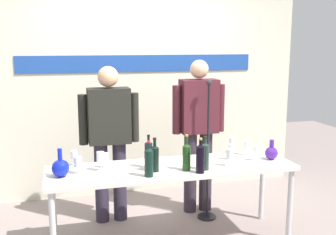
{
  "coord_description": "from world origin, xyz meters",
  "views": [
    {
      "loc": [
        -0.97,
        -3.4,
        1.85
      ],
      "look_at": [
        0.0,
        0.15,
        1.18
      ],
      "focal_mm": 43.19,
      "sensor_mm": 36.0,
      "label": 1
    }
  ],
  "objects_px": {
    "wine_glass_left_0": "(78,162)",
    "microphone_stand": "(207,173)",
    "display_table": "(172,173)",
    "wine_bottle_4": "(200,158)",
    "presenter_left": "(110,134)",
    "wine_bottle_5": "(149,161)",
    "wine_bottle_0": "(187,156)",
    "wine_bottle_1": "(155,157)",
    "wine_glass_right_3": "(247,145)",
    "wine_glass_left_3": "(106,157)",
    "wine_bottle_2": "(149,153)",
    "wine_glass_right_1": "(232,148)",
    "wine_glass_left_2": "(74,155)",
    "decanter_blue_right": "(271,153)",
    "presenter_right": "(199,127)",
    "wine_glass_right_0": "(232,142)",
    "wine_glass_right_4": "(230,154)",
    "wine_glass_right_2": "(257,150)",
    "wine_glass_left_1": "(100,157)",
    "decanter_blue_left": "(61,168)",
    "wine_bottle_3": "(205,155)"
  },
  "relations": [
    {
      "from": "wine_glass_left_0",
      "to": "microphone_stand",
      "type": "distance_m",
      "value": 1.46
    },
    {
      "from": "display_table",
      "to": "microphone_stand",
      "type": "bearing_deg",
      "value": 40.78
    },
    {
      "from": "display_table",
      "to": "wine_bottle_4",
      "type": "xyz_separation_m",
      "value": [
        0.18,
        -0.25,
        0.2
      ]
    },
    {
      "from": "presenter_left",
      "to": "wine_bottle_5",
      "type": "height_order",
      "value": "presenter_left"
    },
    {
      "from": "wine_bottle_0",
      "to": "wine_bottle_1",
      "type": "bearing_deg",
      "value": 172.23
    },
    {
      "from": "wine_glass_right_3",
      "to": "wine_glass_left_3",
      "type": "bearing_deg",
      "value": -177.86
    },
    {
      "from": "wine_glass_left_0",
      "to": "microphone_stand",
      "type": "relative_size",
      "value": 0.1
    },
    {
      "from": "wine_bottle_5",
      "to": "wine_glass_left_0",
      "type": "distance_m",
      "value": 0.62
    },
    {
      "from": "wine_bottle_2",
      "to": "wine_glass_right_1",
      "type": "relative_size",
      "value": 1.96
    },
    {
      "from": "wine_bottle_0",
      "to": "wine_glass_right_3",
      "type": "xyz_separation_m",
      "value": [
        0.73,
        0.31,
        -0.02
      ]
    },
    {
      "from": "wine_glass_left_2",
      "to": "wine_bottle_5",
      "type": "bearing_deg",
      "value": -39.16
    },
    {
      "from": "wine_bottle_0",
      "to": "wine_glass_left_2",
      "type": "bearing_deg",
      "value": 157.46
    },
    {
      "from": "decanter_blue_right",
      "to": "presenter_right",
      "type": "xyz_separation_m",
      "value": [
        -0.49,
        0.7,
        0.14
      ]
    },
    {
      "from": "wine_glass_right_0",
      "to": "wine_glass_right_4",
      "type": "bearing_deg",
      "value": -117.29
    },
    {
      "from": "display_table",
      "to": "microphone_stand",
      "type": "height_order",
      "value": "microphone_stand"
    },
    {
      "from": "wine_bottle_5",
      "to": "wine_glass_right_2",
      "type": "distance_m",
      "value": 1.11
    },
    {
      "from": "presenter_left",
      "to": "wine_glass_left_2",
      "type": "xyz_separation_m",
      "value": [
        -0.37,
        -0.41,
        -0.08
      ]
    },
    {
      "from": "display_table",
      "to": "wine_bottle_0",
      "type": "height_order",
      "value": "wine_bottle_0"
    },
    {
      "from": "decanter_blue_right",
      "to": "wine_glass_left_1",
      "type": "distance_m",
      "value": 1.62
    },
    {
      "from": "wine_bottle_0",
      "to": "wine_glass_right_4",
      "type": "height_order",
      "value": "wine_bottle_0"
    },
    {
      "from": "display_table",
      "to": "decanter_blue_right",
      "type": "bearing_deg",
      "value": -2.33
    },
    {
      "from": "wine_glass_left_1",
      "to": "wine_glass_right_1",
      "type": "xyz_separation_m",
      "value": [
        1.25,
        0.01,
        -0.01
      ]
    },
    {
      "from": "wine_glass_left_2",
      "to": "display_table",
      "type": "bearing_deg",
      "value": -16.31
    },
    {
      "from": "presenter_left",
      "to": "wine_glass_left_1",
      "type": "height_order",
      "value": "presenter_left"
    },
    {
      "from": "decanter_blue_left",
      "to": "wine_bottle_2",
      "type": "relative_size",
      "value": 0.81
    },
    {
      "from": "presenter_left",
      "to": "wine_glass_left_1",
      "type": "relative_size",
      "value": 9.56
    },
    {
      "from": "display_table",
      "to": "presenter_left",
      "type": "bearing_deg",
      "value": 126.2
    },
    {
      "from": "decanter_blue_right",
      "to": "wine_bottle_2",
      "type": "relative_size",
      "value": 0.64
    },
    {
      "from": "wine_glass_right_2",
      "to": "wine_glass_right_3",
      "type": "height_order",
      "value": "wine_glass_right_3"
    },
    {
      "from": "wine_bottle_4",
      "to": "decanter_blue_left",
      "type": "bearing_deg",
      "value": 169.76
    },
    {
      "from": "presenter_left",
      "to": "wine_bottle_4",
      "type": "bearing_deg",
      "value": -53.98
    },
    {
      "from": "wine_bottle_2",
      "to": "wine_glass_right_2",
      "type": "relative_size",
      "value": 2.1
    },
    {
      "from": "decanter_blue_right",
      "to": "presenter_right",
      "type": "height_order",
      "value": "presenter_right"
    },
    {
      "from": "wine_glass_left_1",
      "to": "wine_glass_right_0",
      "type": "xyz_separation_m",
      "value": [
        1.35,
        0.23,
        -0.01
      ]
    },
    {
      "from": "wine_bottle_1",
      "to": "wine_glass_left_1",
      "type": "relative_size",
      "value": 1.76
    },
    {
      "from": "wine_bottle_5",
      "to": "wine_glass_right_2",
      "type": "xyz_separation_m",
      "value": [
        1.09,
        0.19,
        -0.03
      ]
    },
    {
      "from": "wine_bottle_0",
      "to": "wine_bottle_3",
      "type": "distance_m",
      "value": 0.16
    },
    {
      "from": "wine_bottle_1",
      "to": "wine_bottle_5",
      "type": "xyz_separation_m",
      "value": [
        -0.08,
        -0.12,
        0.0
      ]
    },
    {
      "from": "presenter_left",
      "to": "wine_glass_left_1",
      "type": "bearing_deg",
      "value": -104.28
    },
    {
      "from": "display_table",
      "to": "decanter_blue_left",
      "type": "distance_m",
      "value": 0.99
    },
    {
      "from": "wine_bottle_4",
      "to": "wine_glass_right_2",
      "type": "relative_size",
      "value": 2.14
    },
    {
      "from": "wine_bottle_5",
      "to": "wine_glass_left_1",
      "type": "distance_m",
      "value": 0.46
    },
    {
      "from": "presenter_left",
      "to": "decanter_blue_left",
      "type": "bearing_deg",
      "value": -125.46
    },
    {
      "from": "wine_glass_left_3",
      "to": "presenter_right",
      "type": "bearing_deg",
      "value": 27.12
    },
    {
      "from": "wine_bottle_3",
      "to": "wine_glass_left_1",
      "type": "relative_size",
      "value": 1.77
    },
    {
      "from": "display_table",
      "to": "wine_glass_right_0",
      "type": "distance_m",
      "value": 0.78
    },
    {
      "from": "wine_bottle_0",
      "to": "wine_glass_right_3",
      "type": "bearing_deg",
      "value": 22.73
    },
    {
      "from": "wine_bottle_4",
      "to": "wine_glass_right_0",
      "type": "relative_size",
      "value": 1.9
    },
    {
      "from": "wine_glass_left_3",
      "to": "wine_bottle_2",
      "type": "bearing_deg",
      "value": -14.43
    },
    {
      "from": "wine_glass_left_0",
      "to": "wine_glass_left_1",
      "type": "height_order",
      "value": "wine_glass_left_1"
    }
  ]
}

